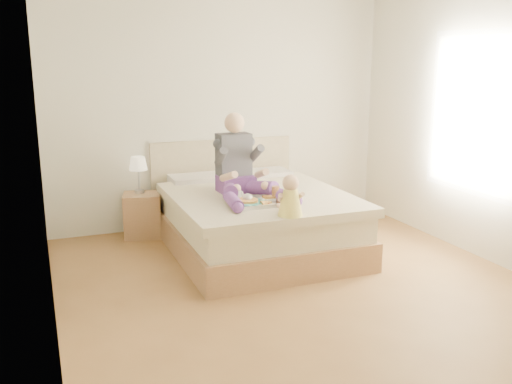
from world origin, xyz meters
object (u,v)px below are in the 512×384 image
object	(u,v)px
nightstand	(143,215)
baby	(290,199)
tray	(258,200)
adult	(240,170)
bed	(252,217)

from	to	relation	value
nightstand	baby	bearing A→B (deg)	-48.94
nightstand	tray	bearing A→B (deg)	-44.22
tray	baby	size ratio (longest dim) A/B	1.39
nightstand	tray	xyz separation A→B (m)	(0.85, -1.30, 0.40)
nightstand	adult	bearing A→B (deg)	-34.51
adult	baby	world-z (taller)	adult
bed	adult	distance (m)	0.57
adult	tray	distance (m)	0.46
baby	tray	bearing A→B (deg)	110.74
bed	adult	xyz separation A→B (m)	(-0.17, -0.12, 0.53)
bed	tray	xyz separation A→B (m)	(-0.15, -0.54, 0.33)
nightstand	adult	size ratio (longest dim) A/B	0.49
bed	tray	size ratio (longest dim) A/B	4.34
bed	baby	xyz separation A→B (m)	(-0.04, -1.01, 0.44)
nightstand	baby	size ratio (longest dim) A/B	1.35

